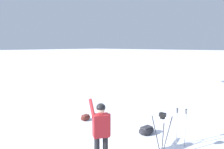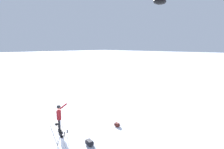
{
  "view_description": "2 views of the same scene",
  "coord_description": "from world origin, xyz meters",
  "px_view_note": "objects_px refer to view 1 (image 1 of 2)",
  "views": [
    {
      "loc": [
        -4.11,
        -4.31,
        3.09
      ],
      "look_at": [
        1.51,
        0.55,
        2.1
      ],
      "focal_mm": 35.03,
      "sensor_mm": 36.0,
      "label": 1
    },
    {
      "loc": [
        9.22,
        -6.24,
        5.16
      ],
      "look_at": [
        1.93,
        1.6,
        3.49
      ],
      "focal_mm": 29.77,
      "sensor_mm": 36.0,
      "label": 2
    }
  ],
  "objects_px": {
    "snowboarder": "(101,128)",
    "gear_bag_large": "(85,117)",
    "camera_tripod": "(162,126)",
    "gear_bag_small": "(146,130)",
    "ski_poles": "(181,122)"
  },
  "relations": [
    {
      "from": "gear_bag_large",
      "to": "ski_poles",
      "type": "bearing_deg",
      "value": -85.59
    },
    {
      "from": "snowboarder",
      "to": "gear_bag_small",
      "type": "distance_m",
      "value": 2.67
    },
    {
      "from": "ski_poles",
      "to": "snowboarder",
      "type": "bearing_deg",
      "value": 155.61
    },
    {
      "from": "gear_bag_large",
      "to": "camera_tripod",
      "type": "height_order",
      "value": "camera_tripod"
    },
    {
      "from": "gear_bag_large",
      "to": "ski_poles",
      "type": "relative_size",
      "value": 0.39
    },
    {
      "from": "gear_bag_large",
      "to": "ski_poles",
      "type": "xyz_separation_m",
      "value": [
        0.31,
        -3.97,
        0.67
      ]
    },
    {
      "from": "gear_bag_large",
      "to": "camera_tripod",
      "type": "bearing_deg",
      "value": -100.19
    },
    {
      "from": "camera_tripod",
      "to": "gear_bag_small",
      "type": "xyz_separation_m",
      "value": [
        1.12,
        1.19,
        -0.78
      ]
    },
    {
      "from": "camera_tripod",
      "to": "gear_bag_small",
      "type": "height_order",
      "value": "camera_tripod"
    },
    {
      "from": "snowboarder",
      "to": "gear_bag_large",
      "type": "distance_m",
      "value": 3.67
    },
    {
      "from": "snowboarder",
      "to": "ski_poles",
      "type": "height_order",
      "value": "snowboarder"
    },
    {
      "from": "gear_bag_large",
      "to": "gear_bag_small",
      "type": "relative_size",
      "value": 0.65
    },
    {
      "from": "gear_bag_large",
      "to": "camera_tripod",
      "type": "xyz_separation_m",
      "value": [
        -0.69,
        -3.87,
        0.8
      ]
    },
    {
      "from": "snowboarder",
      "to": "gear_bag_large",
      "type": "height_order",
      "value": "snowboarder"
    },
    {
      "from": "snowboarder",
      "to": "gear_bag_small",
      "type": "relative_size",
      "value": 2.38
    }
  ]
}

